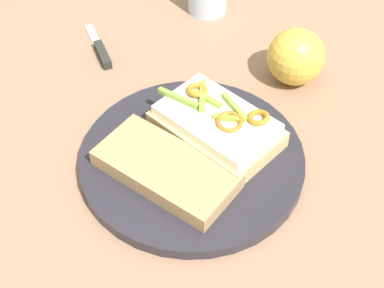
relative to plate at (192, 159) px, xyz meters
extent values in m
plane|color=#8E6C53|center=(0.00, 0.00, -0.01)|extent=(2.00, 2.00, 0.00)
cylinder|color=#26252C|center=(0.00, 0.00, 0.00)|extent=(0.28, 0.28, 0.02)
cube|color=tan|center=(-0.01, -0.04, 0.02)|extent=(0.18, 0.14, 0.02)
cube|color=#F1EAC3|center=(-0.01, -0.04, 0.04)|extent=(0.16, 0.13, 0.01)
torus|color=#AA7C23|center=(0.03, -0.07, 0.05)|extent=(0.04, 0.04, 0.01)
torus|color=#AB741F|center=(-0.06, -0.06, 0.05)|extent=(0.04, 0.04, 0.01)
torus|color=#C6671E|center=(-0.03, -0.04, 0.05)|extent=(0.05, 0.05, 0.01)
cube|color=#8DB437|center=(0.01, -0.06, 0.05)|extent=(0.04, 0.02, 0.01)
cube|color=olive|center=(0.04, -0.05, 0.05)|extent=(0.06, 0.01, 0.01)
cube|color=#7EA43C|center=(0.02, -0.06, 0.05)|extent=(0.03, 0.06, 0.01)
cube|color=#84AF3A|center=(-0.03, -0.06, 0.05)|extent=(0.05, 0.04, 0.01)
cube|color=#80AE36|center=(-0.03, -0.04, 0.05)|extent=(0.04, 0.02, 0.01)
cube|color=tan|center=(0.01, 0.04, 0.02)|extent=(0.18, 0.11, 0.02)
sphere|color=gold|center=(-0.06, -0.21, 0.03)|extent=(0.09, 0.09, 0.08)
cube|color=silver|center=(0.26, -0.17, -0.01)|extent=(0.05, 0.05, 0.00)
cube|color=#272B25|center=(0.21, -0.13, 0.00)|extent=(0.05, 0.05, 0.01)
camera|label=1|loc=(-0.20, 0.42, 0.53)|focal=52.34mm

